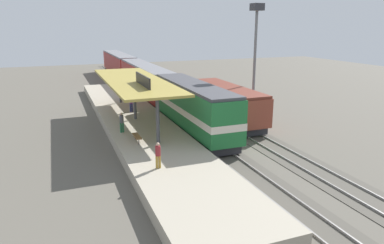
# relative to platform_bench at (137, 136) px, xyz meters

# --- Properties ---
(ground_plane) EXTENTS (120.00, 120.00, 0.00)m
(ground_plane) POSITION_rel_platform_bench_xyz_m (8.00, 6.90, -1.34)
(ground_plane) COLOR #5B564C
(track_near) EXTENTS (3.20, 110.00, 0.16)m
(track_near) POSITION_rel_platform_bench_xyz_m (6.00, 6.90, -1.31)
(track_near) COLOR #4E4941
(track_near) RESTS_ON ground
(track_far) EXTENTS (3.20, 110.00, 0.16)m
(track_far) POSITION_rel_platform_bench_xyz_m (10.60, 6.90, -1.31)
(track_far) COLOR #4E4941
(track_far) RESTS_ON ground
(platform) EXTENTS (6.00, 44.00, 0.90)m
(platform) POSITION_rel_platform_bench_xyz_m (1.40, 6.90, -0.89)
(platform) COLOR #A89E89
(platform) RESTS_ON ground
(station_canopy) EXTENTS (5.20, 18.00, 4.70)m
(station_canopy) POSITION_rel_platform_bench_xyz_m (1.40, 6.81, 3.19)
(station_canopy) COLOR #47474C
(station_canopy) RESTS_ON platform
(platform_bench) EXTENTS (0.44, 1.70, 0.50)m
(platform_bench) POSITION_rel_platform_bench_xyz_m (0.00, 0.00, 0.00)
(platform_bench) COLOR #333338
(platform_bench) RESTS_ON platform
(locomotive) EXTENTS (2.93, 14.43, 4.44)m
(locomotive) POSITION_rel_platform_bench_xyz_m (6.00, 3.33, 1.07)
(locomotive) COLOR #28282D
(locomotive) RESTS_ON track_near
(passenger_carriage_front) EXTENTS (2.90, 20.00, 4.24)m
(passenger_carriage_front) POSITION_rel_platform_bench_xyz_m (6.00, 21.33, 0.97)
(passenger_carriage_front) COLOR #28282D
(passenger_carriage_front) RESTS_ON track_near
(passenger_carriage_rear) EXTENTS (2.90, 20.00, 4.24)m
(passenger_carriage_rear) POSITION_rel_platform_bench_xyz_m (6.00, 42.13, 0.97)
(passenger_carriage_rear) COLOR #28282D
(passenger_carriage_rear) RESTS_ON track_near
(freight_car) EXTENTS (2.80, 12.00, 3.54)m
(freight_car) POSITION_rel_platform_bench_xyz_m (10.60, 5.59, 0.63)
(freight_car) COLOR #28282D
(freight_car) RESTS_ON track_far
(light_mast) EXTENTS (1.10, 1.10, 11.70)m
(light_mast) POSITION_rel_platform_bench_xyz_m (13.80, 6.05, 7.05)
(light_mast) COLOR slate
(light_mast) RESTS_ON ground
(person_waiting) EXTENTS (0.34, 0.34, 1.71)m
(person_waiting) POSITION_rel_platform_bench_xyz_m (0.11, -5.64, 0.51)
(person_waiting) COLOR olive
(person_waiting) RESTS_ON platform
(person_walking) EXTENTS (0.34, 0.34, 1.71)m
(person_walking) POSITION_rel_platform_bench_xyz_m (-0.62, 2.92, 0.51)
(person_walking) COLOR #23603D
(person_walking) RESTS_ON platform
(person_boarding) EXTENTS (0.34, 0.34, 1.71)m
(person_boarding) POSITION_rel_platform_bench_xyz_m (1.63, 9.93, 0.51)
(person_boarding) COLOR navy
(person_boarding) RESTS_ON platform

